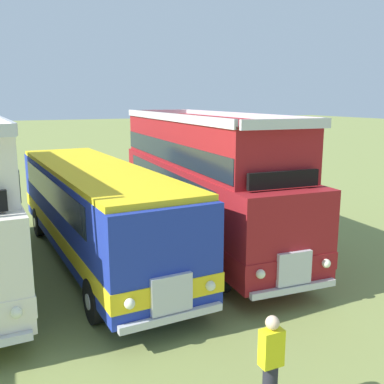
{
  "coord_description": "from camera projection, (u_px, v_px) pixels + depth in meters",
  "views": [
    {
      "loc": [
        6.4,
        -13.1,
        4.96
      ],
      "look_at": [
        12.39,
        -0.13,
        1.97
      ],
      "focal_mm": 41.74,
      "sensor_mm": 36.0,
      "label": 1
    }
  ],
  "objects": [
    {
      "name": "bus_seventh_in_row",
      "position": [
        95.0,
        206.0,
        13.62
      ],
      "size": [
        3.11,
        11.09,
        2.99
      ],
      "color": "#1E339E",
      "rests_on": "ground"
    },
    {
      "name": "bus_eighth_in_row",
      "position": [
        202.0,
        177.0,
        15.12
      ],
      "size": [
        3.12,
        10.99,
        4.52
      ],
      "color": "maroon",
      "rests_on": "ground"
    },
    {
      "name": "marshal_person",
      "position": [
        271.0,
        366.0,
        6.94
      ],
      "size": [
        0.36,
        0.24,
        1.73
      ],
      "color": "#23232D",
      "rests_on": "ground"
    }
  ]
}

